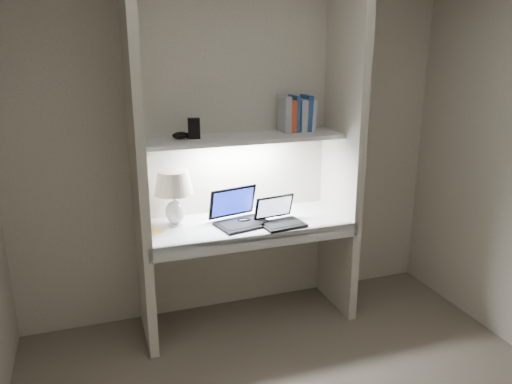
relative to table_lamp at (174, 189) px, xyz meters
name	(u,v)px	position (x,y,z in m)	size (l,w,h in m)	color
back_wall	(236,147)	(0.50, 0.19, 0.22)	(3.20, 0.01, 2.50)	beige
alcove_panel_left	(138,163)	(-0.23, -0.09, 0.22)	(0.06, 0.55, 2.50)	beige
alcove_panel_right	(343,148)	(1.23, -0.09, 0.22)	(0.06, 0.55, 2.50)	beige
desk	(247,224)	(0.50, -0.09, -0.28)	(1.40, 0.55, 0.04)	white
desk_apron	(260,241)	(0.50, -0.35, -0.31)	(1.46, 0.03, 0.10)	silver
shelf	(243,138)	(0.50, 0.01, 0.32)	(1.40, 0.36, 0.03)	silver
strip_light	(243,141)	(0.50, 0.01, 0.30)	(0.60, 0.04, 0.01)	white
table_lamp	(174,189)	(0.00, 0.00, 0.00)	(0.27, 0.27, 0.39)	white
laptop_main	(239,216)	(0.43, -0.10, -0.21)	(0.42, 0.38, 0.24)	black
laptop_netbook	(279,218)	(0.69, -0.20, -0.22)	(0.33, 0.29, 0.19)	black
speaker	(225,205)	(0.39, 0.14, -0.20)	(0.09, 0.06, 0.13)	silver
mouse	(244,220)	(0.47, -0.10, -0.24)	(0.10, 0.06, 0.04)	black
cable_coil	(279,213)	(0.77, 0.00, -0.26)	(0.09, 0.09, 0.01)	black
sticky_note	(156,231)	(-0.14, -0.08, -0.26)	(0.08, 0.08, 0.00)	yellow
book_row	(296,114)	(0.93, 0.08, 0.45)	(0.24, 0.17, 0.26)	silver
shelf_box	(194,128)	(0.16, 0.02, 0.40)	(0.08, 0.06, 0.14)	black
shelf_gadget	(180,135)	(0.07, 0.03, 0.36)	(0.11, 0.08, 0.05)	black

